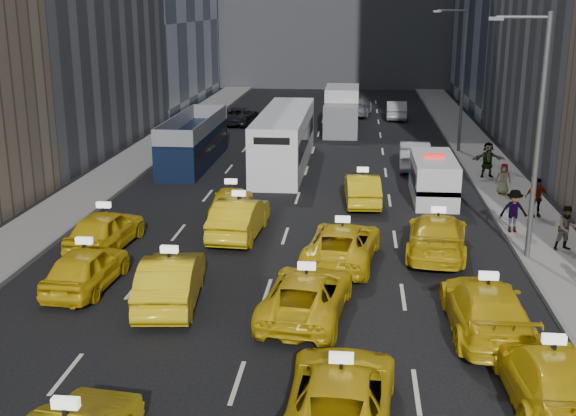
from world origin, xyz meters
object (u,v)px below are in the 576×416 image
Objects in this scene: nypd_van at (433,179)px; city_bus at (284,139)px; double_decker at (194,141)px; box_truck at (342,110)px.

city_bus is at bearing 139.83° from nypd_van.
nypd_van is 10.38m from city_bus.
box_truck is (8.40, 12.03, 0.19)m from double_decker.
double_decker reaches higher than nypd_van.
double_decker is 5.40m from city_bus.
nypd_van is 0.42× the size of city_bus.
box_truck is (3.01, 12.01, -0.01)m from city_bus.
city_bus is (-7.97, 6.63, 0.59)m from nypd_van.
nypd_van is at bearing -21.84° from double_decker.
city_bus is at bearing 4.69° from double_decker.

